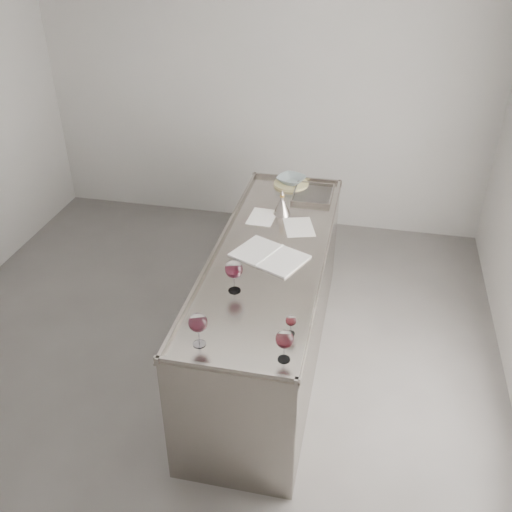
% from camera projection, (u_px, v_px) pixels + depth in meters
% --- Properties ---
extents(room_shell, '(4.54, 5.04, 2.84)m').
position_uv_depth(room_shell, '(182.00, 204.00, 3.49)').
color(room_shell, '#514E4C').
rests_on(room_shell, ground).
extents(counter, '(0.77, 2.42, 0.97)m').
position_uv_depth(counter, '(269.00, 306.00, 4.14)').
color(counter, gray).
rests_on(counter, ground).
extents(wine_glass_left, '(0.10, 0.10, 0.20)m').
position_uv_depth(wine_glass_left, '(198.00, 323.00, 3.01)').
color(wine_glass_left, white).
rests_on(wine_glass_left, counter).
extents(wine_glass_middle, '(0.11, 0.11, 0.22)m').
position_uv_depth(wine_glass_middle, '(234.00, 270.00, 3.42)').
color(wine_glass_middle, white).
rests_on(wine_glass_middle, counter).
extents(wine_glass_right, '(0.10, 0.10, 0.19)m').
position_uv_depth(wine_glass_right, '(285.00, 340.00, 2.91)').
color(wine_glass_right, white).
rests_on(wine_glass_right, counter).
extents(wine_glass_small, '(0.06, 0.06, 0.12)m').
position_uv_depth(wine_glass_small, '(291.00, 321.00, 3.11)').
color(wine_glass_small, white).
rests_on(wine_glass_small, counter).
extents(notebook, '(0.56, 0.49, 0.02)m').
position_uv_depth(notebook, '(269.00, 256.00, 3.83)').
color(notebook, white).
rests_on(notebook, counter).
extents(loose_paper_top, '(0.28, 0.34, 0.00)m').
position_uv_depth(loose_paper_top, '(299.00, 227.00, 4.17)').
color(loose_paper_top, silver).
rests_on(loose_paper_top, counter).
extents(loose_paper_under, '(0.21, 0.28, 0.00)m').
position_uv_depth(loose_paper_under, '(262.00, 217.00, 4.30)').
color(loose_paper_under, white).
rests_on(loose_paper_under, counter).
extents(trivet, '(0.34, 0.34, 0.02)m').
position_uv_depth(trivet, '(291.00, 184.00, 4.78)').
color(trivet, '#CAC082').
rests_on(trivet, counter).
extents(ceramic_bowl, '(0.29, 0.29, 0.06)m').
position_uv_depth(ceramic_bowl, '(291.00, 180.00, 4.76)').
color(ceramic_bowl, gray).
rests_on(ceramic_bowl, trivet).
extents(wine_funnel, '(0.14, 0.14, 0.20)m').
position_uv_depth(wine_funnel, '(282.00, 207.00, 4.32)').
color(wine_funnel, '#9D948C').
rests_on(wine_funnel, counter).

